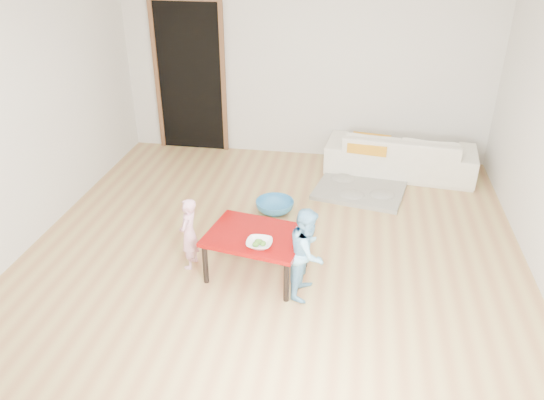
% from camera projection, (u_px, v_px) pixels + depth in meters
% --- Properties ---
extents(floor, '(5.00, 5.00, 0.01)m').
position_uv_depth(floor, '(275.00, 246.00, 5.48)').
color(floor, '#B37F4C').
rests_on(floor, ground).
extents(back_wall, '(5.00, 0.02, 2.60)m').
position_uv_depth(back_wall, '(305.00, 63.00, 7.04)').
color(back_wall, silver).
rests_on(back_wall, floor).
extents(left_wall, '(0.02, 5.00, 2.60)m').
position_uv_depth(left_wall, '(26.00, 113.00, 5.23)').
color(left_wall, silver).
rests_on(left_wall, floor).
extents(doorway, '(1.02, 0.08, 2.11)m').
position_uv_depth(doorway, '(191.00, 78.00, 7.39)').
color(doorway, brown).
rests_on(doorway, back_wall).
extents(sofa, '(1.97, 0.93, 0.56)m').
position_uv_depth(sofa, '(400.00, 153.00, 6.94)').
color(sofa, white).
rests_on(sofa, floor).
extents(cushion, '(0.56, 0.51, 0.13)m').
position_uv_depth(cushion, '(369.00, 144.00, 6.82)').
color(cushion, orange).
rests_on(cushion, sofa).
extents(red_table, '(0.99, 0.82, 0.44)m').
position_uv_depth(red_table, '(256.00, 254.00, 4.96)').
color(red_table, '#7E0706').
rests_on(red_table, floor).
extents(bowl, '(0.23, 0.23, 0.06)m').
position_uv_depth(bowl, '(259.00, 244.00, 4.66)').
color(bowl, white).
rests_on(bowl, red_table).
extents(broccoli, '(0.12, 0.12, 0.06)m').
position_uv_depth(broccoli, '(259.00, 244.00, 4.66)').
color(broccoli, '#2D5919').
rests_on(broccoli, red_table).
extents(child_pink, '(0.20, 0.28, 0.72)m').
position_uv_depth(child_pink, '(189.00, 234.00, 5.01)').
color(child_pink, '#D56185').
rests_on(child_pink, floor).
extents(child_blue, '(0.38, 0.46, 0.85)m').
position_uv_depth(child_blue, '(307.00, 252.00, 4.62)').
color(child_blue, '#5BA6D5').
rests_on(child_blue, floor).
extents(basin, '(0.44, 0.44, 0.14)m').
position_uv_depth(basin, '(275.00, 206.00, 6.10)').
color(basin, teal).
rests_on(basin, floor).
extents(blanket, '(1.20, 1.07, 0.05)m').
position_uv_depth(blanket, '(360.00, 189.00, 6.57)').
color(blanket, '#A09D8D').
rests_on(blanket, floor).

